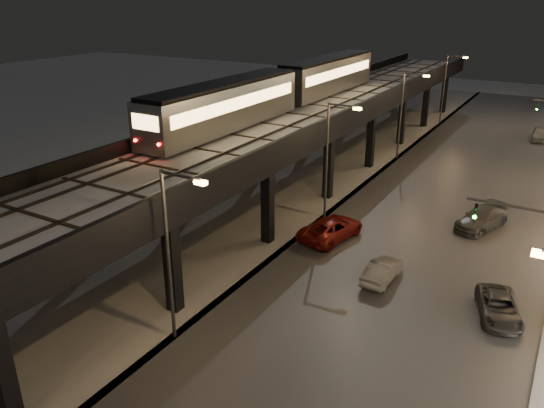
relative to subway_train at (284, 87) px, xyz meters
The scene contains 16 objects.
road_surface 18.37m from the subway_train, 12.13° to the right, with size 17.00×120.00×0.06m, color #46474D.
under_viaduct_pavement 9.36m from the subway_train, 53.99° to the right, with size 11.00×120.00×0.06m, color #9FA1A8.
elevated_viaduct 7.57m from the subway_train, 69.24° to the right, with size 9.00×100.00×6.30m.
viaduct_trackbed 7.21m from the subway_train, 68.94° to the right, with size 8.40×100.00×0.32m.
viaduct_parapet_streetside 9.52m from the subway_train, 43.23° to the right, with size 0.30×100.00×1.10m, color black.
viaduct_parapet_far 6.87m from the subway_train, 106.03° to the right, with size 0.30×100.00×1.10m, color black.
streetlight_left_1 26.87m from the subway_train, 72.39° to the right, with size 2.57×0.28×9.00m.
streetlight_left_2 11.42m from the subway_train, 42.66° to the right, with size 2.57×0.28×9.00m.
streetlight_left_3 13.66m from the subway_train, 52.60° to the left, with size 2.57×0.28×9.00m.
streetlight_left_4 29.84m from the subway_train, 74.22° to the left, with size 2.57×0.28×9.00m.
subway_train is the anchor object (origin of this frame).
car_near_white 22.32m from the subway_train, 44.29° to the right, with size 1.36×3.90×1.28m, color gray.
car_mid_silver 16.47m from the subway_train, 47.50° to the right, with size 2.53×5.50×1.53m, color maroon.
car_onc_dark 27.68m from the subway_train, 35.06° to the right, with size 2.03×4.39×1.22m, color #434446.
car_onc_white 20.54m from the subway_train, 10.42° to the right, with size 2.11×5.18×1.50m, color #4D4E4E.
car_onc_red 33.99m from the subway_train, 52.75° to the left, with size 1.81×4.50×1.53m, color gray.
Camera 1 is at (14.99, -4.00, 16.40)m, focal length 35.00 mm.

